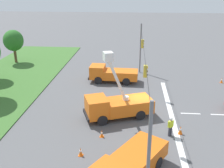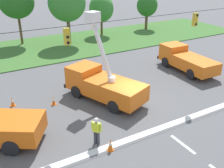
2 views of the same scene
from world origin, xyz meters
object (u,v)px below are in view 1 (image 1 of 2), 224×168
object	(u,v)px
traffic_cone_foreground_left	(102,133)
traffic_cone_mid_left	(81,152)
tree_east_end	(13,41)
traffic_cone_foreground_right	(222,80)
utility_truck_support_far	(129,165)
road_worker	(171,126)
traffic_cone_mid_right	(180,130)
utility_truck_bucket_lift	(117,105)
utility_truck_support_near	(112,74)

from	to	relation	value
traffic_cone_foreground_left	traffic_cone_mid_left	distance (m)	3.05
tree_east_end	traffic_cone_foreground_right	xyz separation A→B (m)	(-6.78, -31.41, -3.39)
traffic_cone_foreground_left	traffic_cone_mid_left	xyz separation A→B (m)	(-2.76, 1.30, 0.03)
utility_truck_support_far	traffic_cone_foreground_right	bearing A→B (deg)	-31.40
road_worker	tree_east_end	bearing A→B (deg)	48.07
tree_east_end	traffic_cone_foreground_right	world-z (taller)	tree_east_end
traffic_cone_foreground_right	traffic_cone_mid_left	bearing A→B (deg)	137.83
utility_truck_support_far	traffic_cone_mid_right	bearing A→B (deg)	-35.94
utility_truck_bucket_lift	road_worker	bearing A→B (deg)	-121.46
tree_east_end	traffic_cone_mid_right	distance (m)	31.48
tree_east_end	traffic_cone_mid_right	size ratio (longest dim) A/B	6.93
road_worker	traffic_cone_mid_right	xyz separation A→B (m)	(0.39, -0.95, -0.61)
tree_east_end	road_worker	world-z (taller)	tree_east_end
utility_truck_support_near	traffic_cone_mid_left	xyz separation A→B (m)	(-16.49, 0.98, -0.78)
utility_truck_support_far	traffic_cone_mid_left	world-z (taller)	utility_truck_support_far
utility_truck_support_far	road_worker	xyz separation A→B (m)	(5.67, -3.44, -0.11)
road_worker	traffic_cone_foreground_left	xyz separation A→B (m)	(-0.70, 5.90, -0.67)
road_worker	utility_truck_support_near	bearing A→B (deg)	25.53
utility_truck_bucket_lift	traffic_cone_mid_left	distance (m)	6.92
road_worker	traffic_cone_mid_left	world-z (taller)	road_worker
utility_truck_bucket_lift	traffic_cone_mid_left	bearing A→B (deg)	160.14
tree_east_end	traffic_cone_mid_left	size ratio (longest dim) A/B	7.57
traffic_cone_foreground_right	traffic_cone_mid_right	world-z (taller)	traffic_cone_mid_right
tree_east_end	utility_truck_bucket_lift	xyz separation A→B (m)	(-17.63, -18.08, -2.39)
tree_east_end	utility_truck_support_far	size ratio (longest dim) A/B	0.80
utility_truck_support_far	road_worker	distance (m)	6.63
traffic_cone_mid_right	traffic_cone_foreground_left	bearing A→B (deg)	99.01
utility_truck_support_near	traffic_cone_mid_left	size ratio (longest dim) A/B	9.06
utility_truck_support_near	utility_truck_bucket_lift	bearing A→B (deg)	-172.34
traffic_cone_foreground_left	traffic_cone_mid_right	world-z (taller)	traffic_cone_mid_right
tree_east_end	utility_truck_support_near	world-z (taller)	tree_east_end
traffic_cone_mid_right	utility_truck_support_far	bearing A→B (deg)	144.06
tree_east_end	road_worker	xyz separation A→B (m)	(-20.61, -22.94, -2.74)
traffic_cone_foreground_left	traffic_cone_mid_left	world-z (taller)	traffic_cone_mid_left
traffic_cone_foreground_right	traffic_cone_foreground_left	bearing A→B (deg)	135.33
utility_truck_support_near	traffic_cone_foreground_right	xyz separation A→B (m)	(0.80, -14.68, -0.78)
utility_truck_bucket_lift	traffic_cone_foreground_right	world-z (taller)	utility_truck_bucket_lift
utility_truck_bucket_lift	road_worker	world-z (taller)	utility_truck_bucket_lift
tree_east_end	utility_truck_bucket_lift	bearing A→B (deg)	-134.29
tree_east_end	utility_truck_support_near	distance (m)	18.55
traffic_cone_mid_right	traffic_cone_foreground_right	bearing A→B (deg)	-29.19
road_worker	traffic_cone_foreground_left	distance (m)	5.98
traffic_cone_foreground_right	utility_truck_support_near	bearing A→B (deg)	93.13
tree_east_end	traffic_cone_foreground_right	distance (m)	32.31
utility_truck_bucket_lift	utility_truck_support_near	world-z (taller)	utility_truck_bucket_lift
utility_truck_bucket_lift	road_worker	size ratio (longest dim) A/B	4.01
utility_truck_bucket_lift	traffic_cone_foreground_left	xyz separation A→B (m)	(-3.68, 1.03, -1.03)
traffic_cone_mid_left	utility_truck_support_far	bearing A→B (deg)	-120.43
traffic_cone_foreground_right	traffic_cone_mid_right	xyz separation A→B (m)	(-13.44, 7.51, 0.04)
road_worker	traffic_cone_foreground_left	bearing A→B (deg)	96.77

